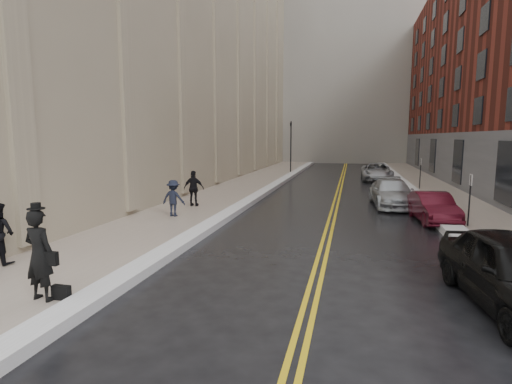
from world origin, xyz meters
The scene contains 18 objects.
ground centered at (0.00, 0.00, 0.00)m, with size 160.00×160.00×0.00m, color black.
sidewalk_left centered at (-4.50, 16.00, 0.07)m, with size 4.00×64.00×0.15m, color gray.
sidewalk_right centered at (9.00, 16.00, 0.07)m, with size 3.00×64.00×0.15m, color gray.
lane_stripe_a centered at (2.38, 16.00, 0.00)m, with size 0.12×64.00×0.01m, color gold.
lane_stripe_b centered at (2.62, 16.00, 0.00)m, with size 0.12×64.00×0.01m, color gold.
snow_ridge_left centered at (-2.20, 16.00, 0.13)m, with size 0.70×60.80×0.26m, color white.
snow_ridge_right centered at (7.15, 16.00, 0.15)m, with size 0.85×60.80×0.30m, color white.
tower_far_right centered at (14.00, 66.00, 22.00)m, with size 22.00×18.00×44.00m, color slate.
tower_far_left centered at (-12.00, 72.00, 30.00)m, with size 22.00×18.00×60.00m, color slate.
traffic_signal centered at (-2.60, 30.00, 3.08)m, with size 0.18×0.15×5.20m.
parking_sign_near centered at (7.90, 8.00, 1.36)m, with size 0.06×0.35×2.23m.
parking_sign_far centered at (7.90, 20.00, 1.36)m, with size 0.06×0.35×2.23m.
car_maroon centered at (6.80, 9.23, 0.64)m, with size 1.36×3.91×1.29m, color #460C18.
car_silver_near centered at (5.43, 13.03, 0.72)m, with size 2.01×4.94×1.43m, color #9FA2A6.
car_silver_far centered at (5.38, 26.23, 0.74)m, with size 2.46×5.34×1.48m, color #AAACB2.
pedestrian_main centered at (-3.18, -2.20, 1.16)m, with size 0.74×0.48×2.02m, color black.
pedestrian_b centered at (-4.41, 7.08, 0.97)m, with size 1.05×0.61×1.63m, color black.
pedestrian_c centered at (-4.54, 9.78, 1.06)m, with size 1.07×0.45×1.83m, color black.
Camera 1 is at (3.31, -9.19, 3.68)m, focal length 28.00 mm.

